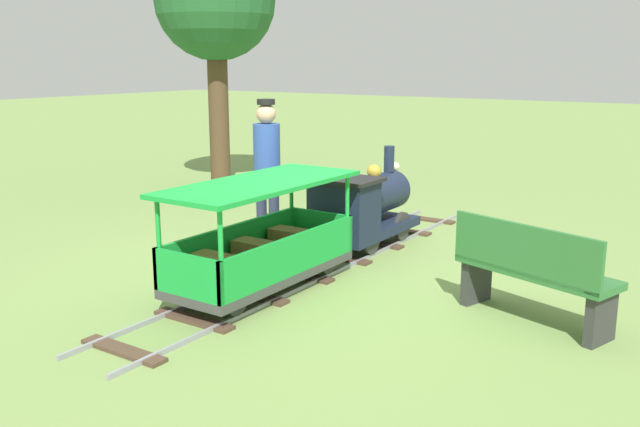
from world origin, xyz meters
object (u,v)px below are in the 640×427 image
Objects in this scene: locomotive at (362,206)px; park_bench at (532,273)px; oak_tree_near at (215,3)px; passenger_car at (262,246)px; conductor_person at (267,159)px.

park_bench is at bearing -27.45° from locomotive.
park_bench is at bearing -27.58° from oak_tree_near.
oak_tree_near reaches higher than park_bench.
locomotive reaches higher than passenger_car.
oak_tree_near reaches higher than passenger_car.
locomotive is at bearing 18.66° from conductor_person.
locomotive is 1.19m from conductor_person.
park_bench is (2.22, 0.60, -0.01)m from passenger_car.
passenger_car is at bearing -53.47° from conductor_person.
park_bench is 7.37m from oak_tree_near.
passenger_car reaches higher than park_bench.
passenger_car is 1.47× the size of park_bench.
conductor_person reaches higher than locomotive.
locomotive is 1.75m from passenger_car.
oak_tree_near is (-3.93, 3.81, 2.48)m from passenger_car.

